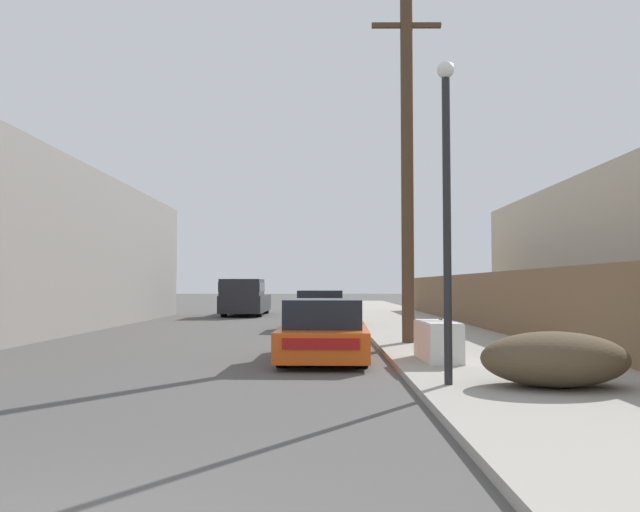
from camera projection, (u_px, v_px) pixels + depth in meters
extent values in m
cube|color=#9E998E|center=(404.00, 321.00, 26.58)|extent=(4.20, 63.00, 0.12)
cube|color=silver|center=(438.00, 341.00, 12.10)|extent=(0.70, 1.67, 0.72)
cube|color=white|center=(438.00, 322.00, 12.12)|extent=(0.67, 1.60, 0.03)
cube|color=#333335|center=(441.00, 319.00, 12.64)|extent=(0.04, 0.20, 0.02)
cube|color=gray|center=(435.00, 320.00, 12.38)|extent=(0.65, 0.10, 0.01)
cube|color=gray|center=(440.00, 322.00, 11.87)|extent=(0.65, 0.10, 0.01)
cube|color=#E05114|center=(324.00, 340.00, 13.16)|extent=(1.90, 4.08, 0.58)
cube|color=black|center=(323.00, 313.00, 12.82)|extent=(1.59, 1.98, 0.58)
cube|color=#B21414|center=(321.00, 344.00, 11.14)|extent=(1.39, 0.07, 0.20)
cylinder|color=black|center=(292.00, 340.00, 14.42)|extent=(0.22, 0.61, 0.61)
cylinder|color=black|center=(359.00, 340.00, 14.37)|extent=(0.22, 0.61, 0.61)
cylinder|color=black|center=(282.00, 352.00, 11.93)|extent=(0.22, 0.61, 0.61)
cylinder|color=black|center=(363.00, 352.00, 11.88)|extent=(0.22, 0.61, 0.61)
cube|color=#5B1E19|center=(321.00, 315.00, 22.51)|extent=(1.95, 4.09, 0.70)
cube|color=black|center=(321.00, 298.00, 22.38)|extent=(1.63, 2.31, 0.55)
cube|color=#B21414|center=(319.00, 314.00, 20.49)|extent=(1.41, 0.08, 0.24)
cylinder|color=black|center=(302.00, 318.00, 23.78)|extent=(0.22, 0.63, 0.62)
cylinder|color=black|center=(343.00, 318.00, 23.72)|extent=(0.22, 0.63, 0.62)
cylinder|color=black|center=(297.00, 322.00, 21.29)|extent=(0.22, 0.63, 0.62)
cylinder|color=black|center=(343.00, 322.00, 21.23)|extent=(0.22, 0.63, 0.62)
cube|color=#232328|center=(246.00, 303.00, 32.65)|extent=(2.09, 5.87, 0.86)
cube|color=#232328|center=(242.00, 287.00, 31.08)|extent=(1.96, 2.64, 0.82)
cube|color=black|center=(242.00, 287.00, 31.08)|extent=(2.00, 2.59, 0.45)
cylinder|color=black|center=(259.00, 309.00, 30.82)|extent=(0.26, 0.79, 0.79)
cylinder|color=black|center=(224.00, 309.00, 30.83)|extent=(0.26, 0.79, 0.79)
cylinder|color=black|center=(266.00, 306.00, 34.44)|extent=(0.26, 0.79, 0.79)
cylinder|color=black|center=(235.00, 306.00, 34.46)|extent=(0.26, 0.79, 0.79)
cylinder|color=#4C3826|center=(407.00, 164.00, 16.02)|extent=(0.32, 0.32, 9.12)
cube|color=#4C3826|center=(406.00, 25.00, 16.19)|extent=(1.80, 0.12, 0.12)
cylinder|color=#232326|center=(447.00, 230.00, 9.23)|extent=(0.12, 0.12, 4.55)
sphere|color=white|center=(446.00, 70.00, 9.34)|extent=(0.26, 0.26, 0.26)
ellipsoid|color=brown|center=(554.00, 359.00, 8.96)|extent=(2.10, 1.49, 0.79)
cube|color=brown|center=(484.00, 301.00, 20.91)|extent=(0.08, 32.09, 1.87)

